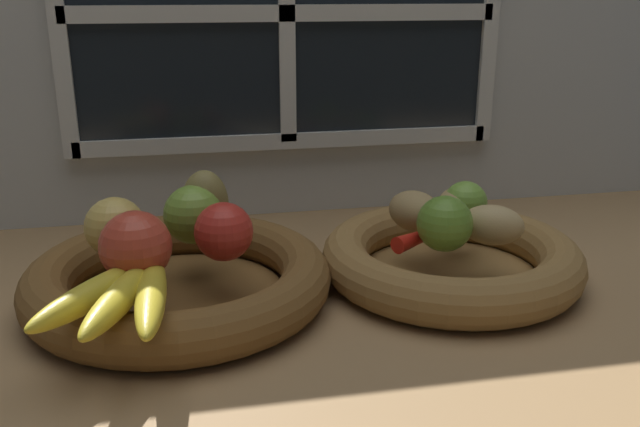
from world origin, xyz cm
name	(u,v)px	position (x,y,z in cm)	size (l,w,h in cm)	color
ground_plane	(324,295)	(0.00, 0.00, -1.50)	(140.00, 90.00, 3.00)	#9E774C
back_wall	(285,34)	(0.00, 29.77, 27.88)	(140.00, 4.60, 55.00)	silver
fruit_bowl_left	(179,280)	(-17.27, -1.51, 2.64)	(35.00, 35.00, 5.65)	brown
fruit_bowl_right	(451,259)	(15.78, -1.51, 2.65)	(32.04, 32.04, 5.65)	olive
apple_green_back	(193,215)	(-15.20, 2.43, 9.16)	(7.03, 7.03, 7.03)	#7AA338
apple_red_right	(224,232)	(-12.02, -3.60, 8.94)	(6.58, 6.58, 6.58)	red
apple_red_front	(136,246)	(-21.23, -7.51, 9.37)	(7.45, 7.45, 7.45)	#CC422D
apple_golden_left	(115,226)	(-23.92, 0.28, 9.04)	(6.79, 6.79, 6.79)	#DBB756
pear_brown	(205,204)	(-13.71, 4.28, 9.81)	(5.64, 5.44, 8.32)	olive
banana_bunch_front	(125,293)	(-22.05, -13.64, 7.07)	(12.90, 18.78, 2.85)	gold
potato_small	(492,225)	(19.21, -4.94, 8.05)	(7.39, 4.65, 4.81)	tan
potato_oblong	(415,211)	(11.92, 1.49, 8.15)	(7.71, 5.72, 5.00)	#A38451
potato_back	(455,206)	(17.93, 3.20, 7.92)	(7.96, 4.62, 4.55)	tan
lime_near	(445,224)	(13.01, -5.67, 8.89)	(6.48, 6.48, 6.48)	olive
lime_far	(465,203)	(19.01, 2.64, 8.45)	(5.60, 5.60, 5.60)	#7AAD3D
chili_pepper	(437,230)	(13.62, -1.83, 6.66)	(2.02, 2.02, 14.78)	red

